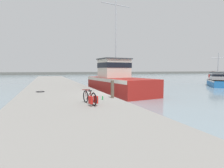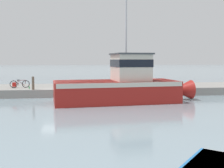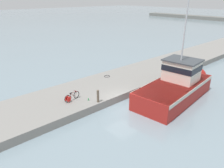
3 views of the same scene
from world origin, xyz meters
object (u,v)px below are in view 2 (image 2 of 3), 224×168
mooring_post (33,83)px  water_bottle_by_bike (29,87)px  fishing_boat_main (122,85)px  bicycle_touring (18,84)px

mooring_post → water_bottle_by_bike: size_ratio=4.86×
fishing_boat_main → bicycle_touring: bearing=-126.2°
fishing_boat_main → mooring_post: 7.85m
fishing_boat_main → bicycle_touring: (-5.07, -8.76, -0.30)m
mooring_post → water_bottle_by_bike: bearing=-150.2°
bicycle_touring → water_bottle_by_bike: 1.55m
bicycle_touring → water_bottle_by_bike: (1.01, 1.16, -0.22)m
bicycle_touring → water_bottle_by_bike: bicycle_touring is taller
fishing_boat_main → mooring_post: bearing=-120.6°
bicycle_touring → fishing_boat_main: bearing=50.3°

